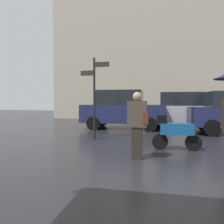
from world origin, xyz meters
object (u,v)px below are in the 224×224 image
(parked_scooter, at_px, (175,131))
(street_signpost, at_px, (94,90))
(pedestrian_with_bag, at_px, (138,121))
(parked_car_left, at_px, (122,109))
(parked_car_distant, at_px, (183,110))

(parked_scooter, height_order, street_signpost, street_signpost)
(pedestrian_with_bag, bearing_deg, parked_scooter, -42.93)
(parked_scooter, bearing_deg, street_signpost, 155.31)
(pedestrian_with_bag, bearing_deg, parked_car_left, 7.56)
(parked_car_distant, bearing_deg, pedestrian_with_bag, 79.40)
(street_signpost, bearing_deg, parked_scooter, -24.87)
(pedestrian_with_bag, bearing_deg, parked_car_distant, -18.98)
(pedestrian_with_bag, xyz_separation_m, parked_scooter, (0.96, 1.23, -0.37))
(parked_car_left, xyz_separation_m, street_signpost, (-0.50, -3.40, 0.82))
(pedestrian_with_bag, height_order, street_signpost, street_signpost)
(parked_car_distant, height_order, street_signpost, street_signpost)
(parked_car_left, relative_size, street_signpost, 1.41)
(parked_scooter, bearing_deg, pedestrian_with_bag, -127.79)
(parked_scooter, relative_size, street_signpost, 0.46)
(pedestrian_with_bag, distance_m, parked_scooter, 1.61)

